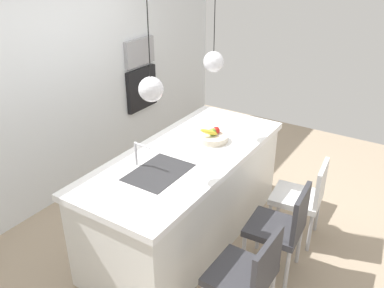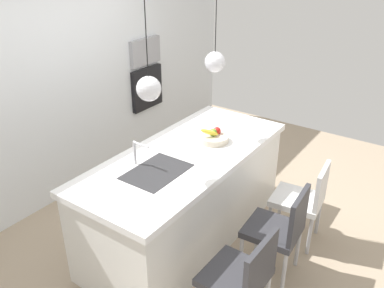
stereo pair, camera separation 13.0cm
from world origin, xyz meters
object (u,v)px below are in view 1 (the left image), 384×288
Objects in this scene: chair_near at (248,274)px; chair_middle at (282,226)px; fruit_bowl at (213,137)px; chair_far at (303,196)px; oven at (141,89)px; microwave at (139,52)px.

chair_middle is at bearing -0.23° from chair_near.
chair_near is (-0.99, -0.89, -0.50)m from fruit_bowl.
chair_far is (0.56, 0.00, -0.01)m from chair_middle.
chair_middle is (0.67, -0.00, 0.00)m from chair_near.
oven is 0.64× the size of chair_middle.
fruit_bowl reaches higher than chair_near.
fruit_bowl is 1.05m from chair_far.
fruit_bowl is 1.90m from oven.
microwave is 0.50m from oven.
chair_near reaches higher than chair_far.
chair_middle is 0.56m from chair_far.
microwave is 2.79m from chair_far.
chair_near is 0.67m from chair_middle.
chair_near is 1.23m from chair_far.
fruit_bowl is at bearing 41.82° from chair_near.
fruit_bowl is 0.35× the size of chair_far.
microwave reaches higher than oven.
chair_far is (-0.68, -2.54, -0.43)m from oven.
fruit_bowl is 1.95m from microwave.
chair_near is at bearing -126.97° from microwave.
fruit_bowl is at bearing 70.05° from chair_middle.
chair_middle is at bearing -179.64° from chair_far.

